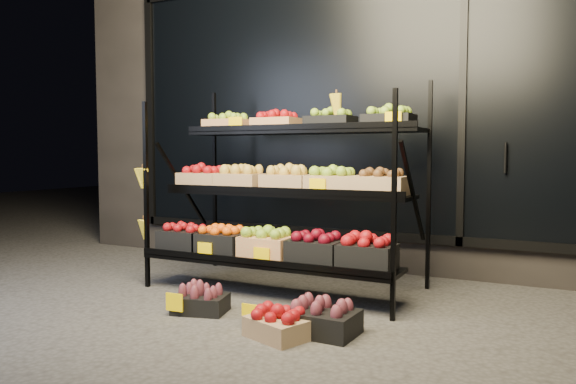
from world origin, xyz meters
The scene contains 8 objects.
ground centered at (0.00, 0.00, 0.00)m, with size 24.00×24.00×0.00m, color #514F4C.
building centered at (0.00, 2.59, 1.75)m, with size 6.00×2.08×3.50m.
display_rack centered at (-0.01, 0.60, 0.79)m, with size 2.18×1.02×1.68m.
tag_floor_a centered at (-0.29, -0.40, 0.06)m, with size 0.13×0.01×0.12m, color #FFD000.
tag_floor_b centered at (0.30, -0.40, 0.06)m, with size 0.13×0.01×0.12m, color #FFD000.
floor_crate_midleft centered at (-0.20, -0.23, 0.09)m, with size 0.41×0.34×0.18m.
floor_crate_midright centered at (0.52, -0.46, 0.09)m, with size 0.42×0.37×0.19m.
floor_crate_right centered at (0.72, -0.27, 0.10)m, with size 0.43×0.32×0.21m.
Camera 1 is at (2.05, -3.32, 1.09)m, focal length 35.00 mm.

